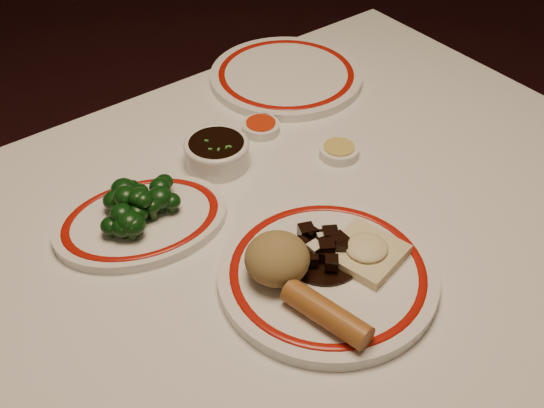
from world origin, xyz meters
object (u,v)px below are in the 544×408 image
(broccoli_pile, at_px, (135,205))
(spring_roll, at_px, (327,314))
(soy_bowl, at_px, (217,153))
(dining_table, at_px, (285,280))
(fried_wonton, at_px, (366,251))
(rice_mound, at_px, (277,259))
(stirfry_heap, at_px, (323,249))
(broccoli_plate, at_px, (141,221))
(main_plate, at_px, (328,275))

(broccoli_pile, bearing_deg, spring_roll, -74.05)
(soy_bowl, bearing_deg, dining_table, -94.58)
(spring_roll, distance_m, fried_wonton, 0.13)
(rice_mound, height_order, fried_wonton, rice_mound)
(fried_wonton, bearing_deg, rice_mound, 158.22)
(dining_table, xyz_separation_m, spring_roll, (-0.07, -0.16, 0.13))
(rice_mound, xyz_separation_m, spring_roll, (-0.00, -0.10, -0.01))
(spring_roll, height_order, broccoli_pile, broccoli_pile)
(rice_mound, xyz_separation_m, soy_bowl, (0.08, 0.26, -0.03))
(stirfry_heap, bearing_deg, broccoli_plate, 125.67)
(broccoli_plate, bearing_deg, stirfry_heap, -54.33)
(dining_table, xyz_separation_m, fried_wonton, (0.05, -0.11, 0.12))
(spring_roll, xyz_separation_m, fried_wonton, (0.11, 0.05, -0.01))
(spring_roll, xyz_separation_m, broccoli_pile, (-0.09, 0.31, 0.00))
(main_plate, bearing_deg, dining_table, 84.82)
(dining_table, xyz_separation_m, stirfry_heap, (0.00, -0.07, 0.12))
(main_plate, distance_m, fried_wonton, 0.06)
(stirfry_heap, height_order, broccoli_plate, stirfry_heap)
(dining_table, distance_m, broccoli_plate, 0.23)
(main_plate, height_order, broccoli_pile, broccoli_pile)
(main_plate, distance_m, broccoli_plate, 0.28)
(fried_wonton, relative_size, soy_bowl, 1.06)
(main_plate, xyz_separation_m, stirfry_heap, (0.01, 0.03, 0.02))
(spring_roll, height_order, broccoli_plate, spring_roll)
(stirfry_heap, relative_size, soy_bowl, 1.08)
(fried_wonton, xyz_separation_m, stirfry_heap, (-0.04, 0.04, 0.00))
(dining_table, xyz_separation_m, broccoli_pile, (-0.15, 0.15, 0.13))
(rice_mound, bearing_deg, soy_bowl, 72.61)
(broccoli_pile, distance_m, soy_bowl, 0.18)
(fried_wonton, bearing_deg, broccoli_pile, 128.31)
(broccoli_plate, xyz_separation_m, soy_bowl, (0.17, 0.05, 0.01))
(rice_mound, distance_m, broccoli_plate, 0.23)
(spring_roll, relative_size, stirfry_heap, 1.09)
(dining_table, bearing_deg, broccoli_pile, 136.66)
(main_plate, xyz_separation_m, spring_roll, (-0.06, -0.06, 0.02))
(main_plate, xyz_separation_m, rice_mound, (-0.06, 0.03, 0.04))
(broccoli_pile, height_order, soy_bowl, broccoli_pile)
(dining_table, relative_size, rice_mound, 14.30)
(rice_mound, distance_m, soy_bowl, 0.27)
(rice_mound, relative_size, broccoli_plate, 0.29)
(fried_wonton, bearing_deg, broccoli_plate, 128.20)
(fried_wonton, distance_m, broccoli_pile, 0.33)
(rice_mound, height_order, spring_roll, rice_mound)
(fried_wonton, xyz_separation_m, broccoli_pile, (-0.20, 0.26, 0.01))
(main_plate, relative_size, broccoli_plate, 1.18)
(rice_mound, relative_size, spring_roll, 0.71)
(rice_mound, relative_size, stirfry_heap, 0.77)
(broccoli_plate, distance_m, soy_bowl, 0.18)
(fried_wonton, bearing_deg, soy_bowl, 95.94)
(stirfry_heap, distance_m, soy_bowl, 0.27)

